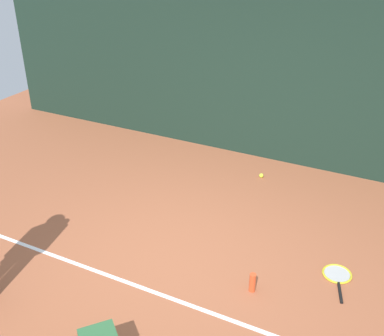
# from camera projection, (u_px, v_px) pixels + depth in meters

# --- Properties ---
(ground_plane) EXTENTS (12.00, 12.00, 0.00)m
(ground_plane) POSITION_uv_depth(u_px,v_px,m) (176.00, 259.00, 5.37)
(ground_plane) COLOR #9E5638
(back_fence) EXTENTS (10.00, 0.10, 2.86)m
(back_fence) POSITION_uv_depth(u_px,v_px,m) (269.00, 71.00, 7.08)
(back_fence) COLOR #192D23
(back_fence) RESTS_ON ground
(court_line) EXTENTS (9.00, 0.05, 0.00)m
(court_line) POSITION_uv_depth(u_px,v_px,m) (150.00, 291.00, 4.91)
(court_line) COLOR white
(court_line) RESTS_ON ground
(tennis_racket) EXTENTS (0.40, 0.64, 0.03)m
(tennis_racket) POSITION_uv_depth(u_px,v_px,m) (337.00, 276.00, 5.11)
(tennis_racket) COLOR black
(tennis_racket) RESTS_ON ground
(tennis_ball_near_player) EXTENTS (0.07, 0.07, 0.07)m
(tennis_ball_near_player) POSITION_uv_depth(u_px,v_px,m) (261.00, 176.00, 7.08)
(tennis_ball_near_player) COLOR #CCE033
(tennis_ball_near_player) RESTS_ON ground
(water_bottle) EXTENTS (0.07, 0.07, 0.22)m
(water_bottle) POSITION_uv_depth(u_px,v_px,m) (252.00, 282.00, 4.87)
(water_bottle) COLOR #D84C26
(water_bottle) RESTS_ON ground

